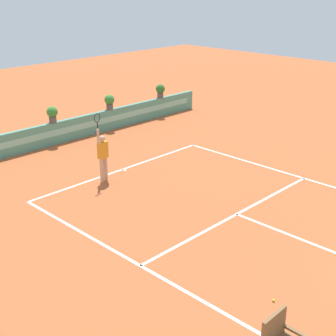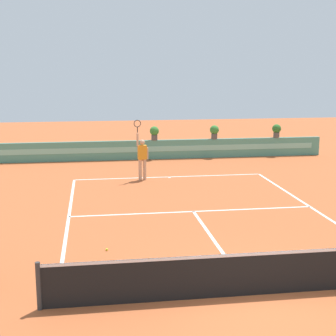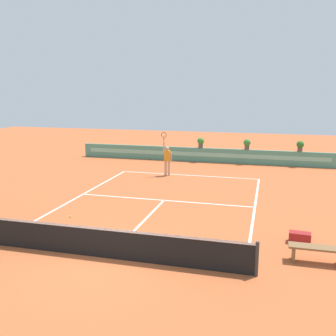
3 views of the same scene
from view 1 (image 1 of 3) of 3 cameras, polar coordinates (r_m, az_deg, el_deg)
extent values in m
plane|color=#B2562D|center=(15.27, 9.26, -5.84)|extent=(60.00, 60.00, 0.00)
cube|color=white|center=(18.91, -5.36, -0.16)|extent=(8.22, 0.10, 0.01)
cube|color=white|center=(15.47, 8.06, -5.37)|extent=(8.22, 0.10, 0.01)
cube|color=white|center=(14.08, 18.67, -9.24)|extent=(0.10, 6.40, 0.01)
cube|color=white|center=(12.50, -1.81, -12.16)|extent=(0.10, 11.89, 0.01)
cube|color=white|center=(18.49, 16.84, -1.53)|extent=(0.10, 11.89, 0.01)
cube|color=white|center=(18.84, -5.17, -0.24)|extent=(0.10, 0.20, 0.01)
cube|color=#4C8E7A|center=(22.20, -13.02, 4.01)|extent=(18.00, 0.20, 1.00)
cube|color=#7ABCA8|center=(22.10, -12.88, 4.08)|extent=(17.10, 0.01, 0.28)
cube|color=brown|center=(8.04, 12.28, -17.72)|extent=(0.60, 0.06, 0.48)
cube|color=brown|center=(8.20, 14.95, -18.16)|extent=(0.06, 0.60, 0.04)
cylinder|color=tan|center=(17.82, -7.32, -0.08)|extent=(0.14, 0.14, 0.90)
cylinder|color=tan|center=(17.68, -7.76, -0.27)|extent=(0.14, 0.14, 0.90)
cube|color=orange|center=(17.49, -7.66, 2.11)|extent=(0.39, 0.27, 0.60)
sphere|color=tan|center=(17.36, -7.72, 3.45)|extent=(0.22, 0.22, 0.22)
cylinder|color=tan|center=(17.18, -8.20, 3.66)|extent=(0.09, 0.09, 0.55)
cylinder|color=black|center=(17.06, -8.27, 5.01)|extent=(0.04, 0.04, 0.24)
torus|color=#262626|center=(16.99, -8.31, 5.85)|extent=(0.31, 0.08, 0.31)
cylinder|color=tan|center=(17.66, -7.17, 2.15)|extent=(0.09, 0.09, 0.50)
sphere|color=#CCE033|center=(11.77, 12.26, -14.92)|extent=(0.07, 0.07, 0.07)
cylinder|color=#514C47|center=(26.00, -0.91, 8.53)|extent=(0.32, 0.32, 0.28)
sphere|color=#2D6B28|center=(25.93, -0.91, 9.27)|extent=(0.48, 0.48, 0.48)
cylinder|color=#514C47|center=(23.77, -6.85, 7.15)|extent=(0.32, 0.32, 0.28)
sphere|color=#387F33|center=(23.69, -6.89, 7.96)|extent=(0.48, 0.48, 0.48)
cylinder|color=#514C47|center=(21.97, -13.35, 5.55)|extent=(0.32, 0.32, 0.28)
sphere|color=#387F33|center=(21.89, -13.43, 6.41)|extent=(0.48, 0.48, 0.48)
camera|label=2|loc=(11.56, 85.43, -9.67)|focal=54.19mm
camera|label=3|loc=(18.03, 71.12, 0.78)|focal=40.84mm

